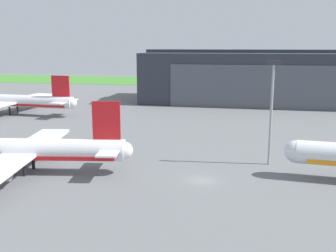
% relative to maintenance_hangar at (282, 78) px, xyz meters
% --- Properties ---
extents(ground_plane, '(440.00, 440.00, 0.00)m').
position_rel_maintenance_hangar_xyz_m(ground_plane, '(-19.35, -95.05, -9.55)').
color(ground_plane, slate).
extents(grass_field_strip, '(440.00, 56.00, 0.08)m').
position_rel_maintenance_hangar_xyz_m(grass_field_strip, '(-19.35, 80.20, -9.51)').
color(grass_field_strip, '#428531').
rests_on(grass_field_strip, ground_plane).
extents(maintenance_hangar, '(104.41, 36.16, 20.01)m').
position_rel_maintenance_hangar_xyz_m(maintenance_hangar, '(0.00, 0.00, 0.00)').
color(maintenance_hangar, '#2D333D').
rests_on(maintenance_hangar, ground_plane).
extents(airliner_near_right, '(39.09, 35.35, 12.50)m').
position_rel_maintenance_hangar_xyz_m(airliner_near_right, '(-50.70, -96.89, -5.61)').
color(airliner_near_right, silver).
rests_on(airliner_near_right, ground_plane).
extents(airliner_far_left, '(48.51, 41.35, 12.64)m').
position_rel_maintenance_hangar_xyz_m(airliner_far_left, '(-87.12, -44.31, -5.25)').
color(airliner_far_left, silver).
rests_on(airliner_far_left, ground_plane).
extents(apron_light_mast, '(2.40, 0.50, 19.02)m').
position_rel_maintenance_hangar_xyz_m(apron_light_mast, '(-8.31, -83.61, 1.60)').
color(apron_light_mast, '#99999E').
rests_on(apron_light_mast, ground_plane).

